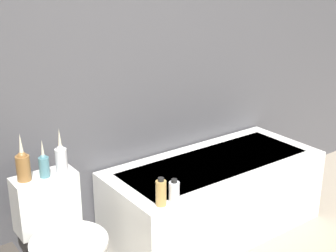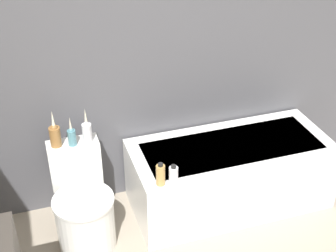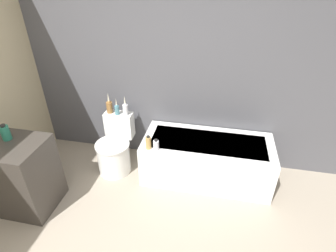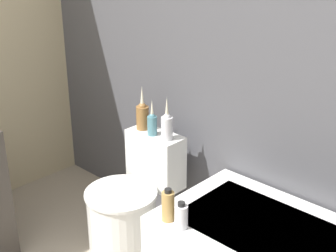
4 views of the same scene
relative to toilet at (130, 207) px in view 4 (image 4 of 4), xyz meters
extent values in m
cube|color=#4C4C51|center=(0.44, 0.46, 1.01)|extent=(6.40, 0.06, 2.60)
cylinder|color=white|center=(0.00, -0.07, -0.09)|extent=(0.41, 0.41, 0.41)
cylinder|color=white|center=(0.00, -0.07, 0.13)|extent=(0.44, 0.44, 0.02)
cube|color=white|center=(0.00, 0.23, 0.25)|extent=(0.37, 0.17, 0.34)
cylinder|color=olive|center=(-0.11, 0.23, 0.50)|extent=(0.08, 0.08, 0.15)
sphere|color=olive|center=(-0.11, 0.23, 0.57)|extent=(0.05, 0.05, 0.05)
cone|color=beige|center=(-0.11, 0.23, 0.64)|extent=(0.03, 0.03, 0.13)
cylinder|color=teal|center=(0.00, 0.20, 0.48)|extent=(0.06, 0.06, 0.12)
sphere|color=teal|center=(0.00, 0.20, 0.54)|extent=(0.04, 0.04, 0.04)
cone|color=beige|center=(0.00, 0.20, 0.60)|extent=(0.02, 0.02, 0.11)
cylinder|color=silver|center=(0.11, 0.21, 0.49)|extent=(0.07, 0.07, 0.14)
sphere|color=silver|center=(0.11, 0.21, 0.56)|extent=(0.05, 0.05, 0.05)
cone|color=beige|center=(0.11, 0.21, 0.63)|extent=(0.02, 0.02, 0.13)
cylinder|color=tan|center=(0.52, -0.21, 0.33)|extent=(0.06, 0.06, 0.15)
cylinder|color=black|center=(0.52, -0.21, 0.42)|extent=(0.03, 0.03, 0.02)
cylinder|color=silver|center=(0.61, -0.22, 0.31)|extent=(0.06, 0.06, 0.12)
cylinder|color=black|center=(0.61, -0.22, 0.38)|extent=(0.04, 0.04, 0.02)
camera|label=1|loc=(-0.87, -2.18, 1.60)|focal=50.00mm
camera|label=2|loc=(-0.21, -2.63, 2.28)|focal=50.00mm
camera|label=3|loc=(1.23, -2.57, 2.07)|focal=28.00mm
camera|label=4|loc=(1.86, -1.63, 1.56)|focal=50.00mm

